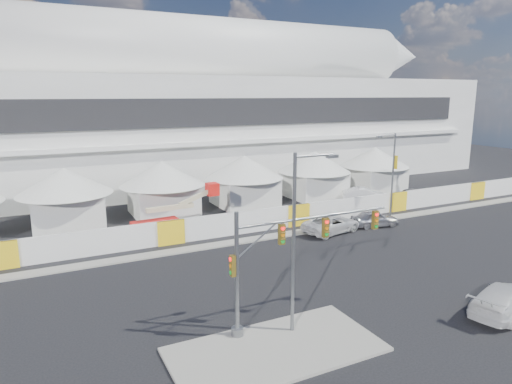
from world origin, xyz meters
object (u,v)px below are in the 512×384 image
streetlight_curb (392,170)px  boom_lift (164,222)px  pickup_near (505,299)px  streetlight_median (298,231)px  traffic_mast (276,260)px  pickup_curb (332,224)px  lot_car_a (364,195)px  sedan_silver (375,219)px  lot_car_b (414,194)px

streetlight_curb → boom_lift: (-20.77, 5.03, -3.74)m
pickup_near → streetlight_median: bearing=58.5°
traffic_mast → pickup_curb: bearing=45.0°
pickup_near → streetlight_curb: bearing=-38.8°
boom_lift → pickup_curb: bearing=-28.4°
lot_car_a → boom_lift: (-23.34, -1.73, 0.28)m
pickup_curb → boom_lift: size_ratio=0.70×
sedan_silver → streetlight_median: size_ratio=0.48×
sedan_silver → boom_lift: (-17.75, 6.46, 0.34)m
streetlight_median → boom_lift: size_ratio=1.14×
pickup_curb → boom_lift: bearing=53.0°
streetlight_curb → boom_lift: streetlight_curb is taller
pickup_curb → lot_car_a: 12.91m
sedan_silver → traffic_mast: bearing=136.9°
pickup_near → streetlight_median: size_ratio=0.63×
lot_car_b → traffic_mast: traffic_mast is taller
sedan_silver → streetlight_median: 21.31m
pickup_curb → streetlight_curb: (7.61, 1.17, 4.05)m
pickup_curb → pickup_near: 16.62m
sedan_silver → boom_lift: bearing=81.4°
pickup_near → sedan_silver: bearing=-31.5°
lot_car_a → lot_car_b: bearing=-82.4°
pickup_curb → traffic_mast: bearing=123.2°
lot_car_b → boom_lift: boom_lift is taller
lot_car_a → pickup_curb: bearing=157.9°
pickup_curb → boom_lift: 14.55m
streetlight_curb → lot_car_b: bearing=30.2°
lot_car_b → streetlight_curb: bearing=118.2°
sedan_silver → streetlight_curb: 5.27m
traffic_mast → boom_lift: (-0.72, 18.65, -2.67)m
sedan_silver → streetlight_median: streetlight_median is taller
pickup_curb → lot_car_b: 16.52m
pickup_curb → pickup_near: (-0.29, -16.62, 0.05)m
lot_car_a → traffic_mast: 30.59m
sedan_silver → streetlight_curb: streetlight_curb is taller
lot_car_a → boom_lift: bearing=124.2°
streetlight_median → sedan_silver: bearing=38.5°
lot_car_a → streetlight_median: streetlight_median is taller
pickup_near → traffic_mast: (-12.16, 4.17, 2.93)m
pickup_near → boom_lift: bearing=14.5°
streetlight_median → lot_car_b: bearing=34.9°
pickup_near → lot_car_a: size_ratio=1.17×
pickup_curb → lot_car_b: bearing=-81.4°
streetlight_curb → lot_car_a: bearing=69.2°
lot_car_b → pickup_near: bearing=142.8°
lot_car_a → boom_lift: size_ratio=0.61×
streetlight_median → boom_lift: bearing=94.3°
lot_car_b → streetlight_median: (-27.18, -18.98, 4.61)m
sedan_silver → pickup_near: 17.07m
lot_car_b → lot_car_a: bearing=65.6°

